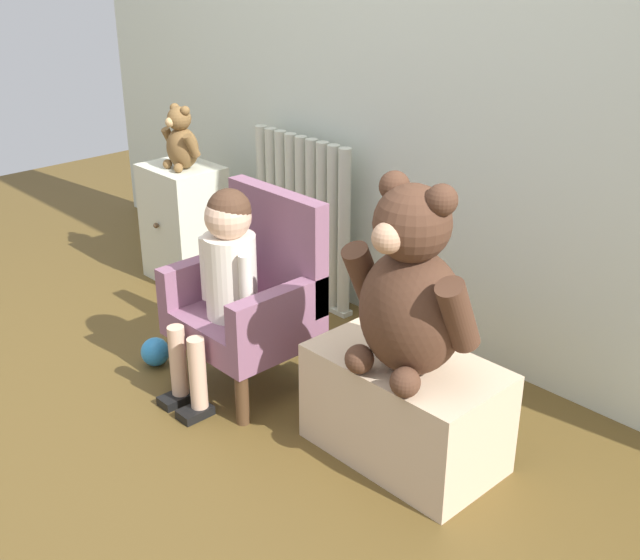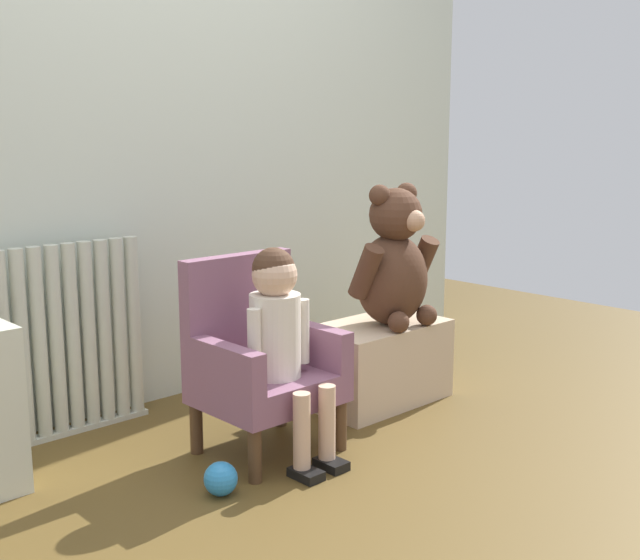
{
  "view_description": "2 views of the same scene",
  "coord_description": "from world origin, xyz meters",
  "px_view_note": "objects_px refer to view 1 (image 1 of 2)",
  "views": [
    {
      "loc": [
        1.95,
        -1.09,
        1.47
      ],
      "look_at": [
        0.36,
        0.4,
        0.49
      ],
      "focal_mm": 45.0,
      "sensor_mm": 36.0,
      "label": 1
    },
    {
      "loc": [
        -1.63,
        -1.64,
        1.1
      ],
      "look_at": [
        0.3,
        0.41,
        0.56
      ],
      "focal_mm": 45.0,
      "sensor_mm": 36.0,
      "label": 2
    }
  ],
  "objects_px": {
    "child_armchair": "(253,296)",
    "low_bench": "(405,408)",
    "large_teddy_bear": "(410,291)",
    "small_teddy_bear": "(181,141)",
    "child_figure": "(225,266)",
    "radiator": "(302,220)",
    "toy_ball": "(155,352)",
    "small_dresser": "(185,223)"
  },
  "relations": [
    {
      "from": "child_armchair",
      "to": "small_teddy_bear",
      "type": "bearing_deg",
      "value": 159.53
    },
    {
      "from": "child_figure",
      "to": "toy_ball",
      "type": "bearing_deg",
      "value": -163.47
    },
    {
      "from": "low_bench",
      "to": "small_teddy_bear",
      "type": "relative_size",
      "value": 2.11
    },
    {
      "from": "child_figure",
      "to": "radiator",
      "type": "bearing_deg",
      "value": 119.75
    },
    {
      "from": "child_figure",
      "to": "low_bench",
      "type": "relative_size",
      "value": 1.26
    },
    {
      "from": "radiator",
      "to": "child_armchair",
      "type": "xyz_separation_m",
      "value": [
        0.39,
        -0.57,
        -0.03
      ]
    },
    {
      "from": "radiator",
      "to": "toy_ball",
      "type": "xyz_separation_m",
      "value": [
        0.07,
        -0.78,
        -0.29
      ]
    },
    {
      "from": "radiator",
      "to": "child_armchair",
      "type": "distance_m",
      "value": 0.69
    },
    {
      "from": "radiator",
      "to": "low_bench",
      "type": "xyz_separation_m",
      "value": [
        1.04,
        -0.53,
        -0.18
      ]
    },
    {
      "from": "radiator",
      "to": "child_figure",
      "type": "xyz_separation_m",
      "value": [
        0.39,
        -0.68,
        0.11
      ]
    },
    {
      "from": "child_armchair",
      "to": "low_bench",
      "type": "distance_m",
      "value": 0.67
    },
    {
      "from": "child_figure",
      "to": "low_bench",
      "type": "height_order",
      "value": "child_figure"
    },
    {
      "from": "child_armchair",
      "to": "large_teddy_bear",
      "type": "height_order",
      "value": "large_teddy_bear"
    },
    {
      "from": "low_bench",
      "to": "toy_ball",
      "type": "xyz_separation_m",
      "value": [
        -0.97,
        -0.25,
        -0.11
      ]
    },
    {
      "from": "small_teddy_bear",
      "to": "small_dresser",
      "type": "bearing_deg",
      "value": 161.96
    },
    {
      "from": "large_teddy_bear",
      "to": "child_figure",
      "type": "bearing_deg",
      "value": -170.88
    },
    {
      "from": "low_bench",
      "to": "toy_ball",
      "type": "bearing_deg",
      "value": -165.47
    },
    {
      "from": "child_armchair",
      "to": "large_teddy_bear",
      "type": "distance_m",
      "value": 0.73
    },
    {
      "from": "small_dresser",
      "to": "toy_ball",
      "type": "xyz_separation_m",
      "value": [
        0.57,
        -0.53,
        -0.21
      ]
    },
    {
      "from": "child_figure",
      "to": "toy_ball",
      "type": "xyz_separation_m",
      "value": [
        -0.32,
        -0.09,
        -0.41
      ]
    },
    {
      "from": "child_figure",
      "to": "small_teddy_bear",
      "type": "relative_size",
      "value": 2.65
    },
    {
      "from": "child_armchair",
      "to": "low_bench",
      "type": "relative_size",
      "value": 1.18
    },
    {
      "from": "radiator",
      "to": "small_dresser",
      "type": "bearing_deg",
      "value": -153.97
    },
    {
      "from": "low_bench",
      "to": "small_teddy_bear",
      "type": "xyz_separation_m",
      "value": [
        -1.5,
        0.27,
        0.47
      ]
    },
    {
      "from": "child_armchair",
      "to": "toy_ball",
      "type": "height_order",
      "value": "child_armchair"
    },
    {
      "from": "child_figure",
      "to": "large_teddy_bear",
      "type": "bearing_deg",
      "value": 9.12
    },
    {
      "from": "small_dresser",
      "to": "child_armchair",
      "type": "bearing_deg",
      "value": -20.37
    },
    {
      "from": "large_teddy_bear",
      "to": "toy_ball",
      "type": "bearing_deg",
      "value": -168.47
    },
    {
      "from": "large_teddy_bear",
      "to": "toy_ball",
      "type": "relative_size",
      "value": 5.37
    },
    {
      "from": "small_dresser",
      "to": "large_teddy_bear",
      "type": "distance_m",
      "value": 1.64
    },
    {
      "from": "large_teddy_bear",
      "to": "small_teddy_bear",
      "type": "distance_m",
      "value": 1.57
    },
    {
      "from": "child_armchair",
      "to": "child_figure",
      "type": "xyz_separation_m",
      "value": [
        0.0,
        -0.11,
        0.14
      ]
    },
    {
      "from": "small_teddy_bear",
      "to": "child_figure",
      "type": "bearing_deg",
      "value": -26.69
    },
    {
      "from": "large_teddy_bear",
      "to": "small_teddy_bear",
      "type": "xyz_separation_m",
      "value": [
        -1.53,
        0.32,
        0.07
      ]
    },
    {
      "from": "child_armchair",
      "to": "child_figure",
      "type": "height_order",
      "value": "child_figure"
    },
    {
      "from": "small_dresser",
      "to": "small_teddy_bear",
      "type": "relative_size",
      "value": 1.93
    },
    {
      "from": "radiator",
      "to": "child_figure",
      "type": "bearing_deg",
      "value": -60.25
    },
    {
      "from": "low_bench",
      "to": "toy_ball",
      "type": "height_order",
      "value": "low_bench"
    },
    {
      "from": "small_dresser",
      "to": "toy_ball",
      "type": "height_order",
      "value": "small_dresser"
    },
    {
      "from": "small_dresser",
      "to": "toy_ball",
      "type": "bearing_deg",
      "value": -43.24
    },
    {
      "from": "radiator",
      "to": "child_armchair",
      "type": "bearing_deg",
      "value": -55.73
    },
    {
      "from": "radiator",
      "to": "small_teddy_bear",
      "type": "xyz_separation_m",
      "value": [
        -0.46,
        -0.26,
        0.29
      ]
    }
  ]
}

